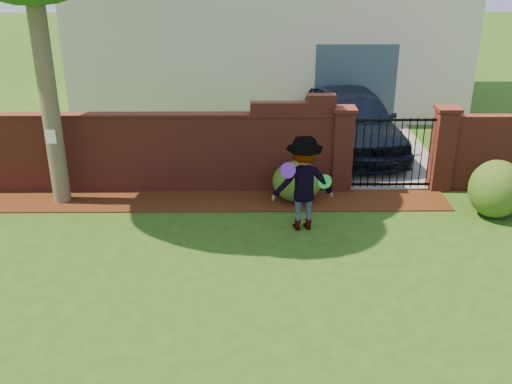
{
  "coord_description": "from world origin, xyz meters",
  "views": [
    {
      "loc": [
        0.4,
        -8.11,
        5.1
      ],
      "look_at": [
        0.5,
        1.4,
        1.05
      ],
      "focal_mm": 41.31,
      "sensor_mm": 36.0,
      "label": 1
    }
  ],
  "objects_px": {
    "car": "(357,123)",
    "frisbee_purple": "(288,170)",
    "frisbee_green": "(325,181)",
    "man": "(304,184)"
  },
  "relations": [
    {
      "from": "car",
      "to": "man",
      "type": "height_order",
      "value": "man"
    },
    {
      "from": "car",
      "to": "man",
      "type": "relative_size",
      "value": 2.6
    },
    {
      "from": "car",
      "to": "frisbee_purple",
      "type": "height_order",
      "value": "car"
    },
    {
      "from": "car",
      "to": "frisbee_purple",
      "type": "bearing_deg",
      "value": -120.25
    },
    {
      "from": "frisbee_purple",
      "to": "frisbee_green",
      "type": "xyz_separation_m",
      "value": [
        0.71,
        0.3,
        -0.34
      ]
    },
    {
      "from": "car",
      "to": "frisbee_green",
      "type": "bearing_deg",
      "value": -113.64
    },
    {
      "from": "frisbee_purple",
      "to": "frisbee_green",
      "type": "distance_m",
      "value": 0.84
    },
    {
      "from": "frisbee_purple",
      "to": "man",
      "type": "bearing_deg",
      "value": 45.42
    },
    {
      "from": "car",
      "to": "frisbee_green",
      "type": "xyz_separation_m",
      "value": [
        -1.35,
        -4.39,
        0.17
      ]
    },
    {
      "from": "man",
      "to": "frisbee_purple",
      "type": "bearing_deg",
      "value": 37.97
    }
  ]
}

